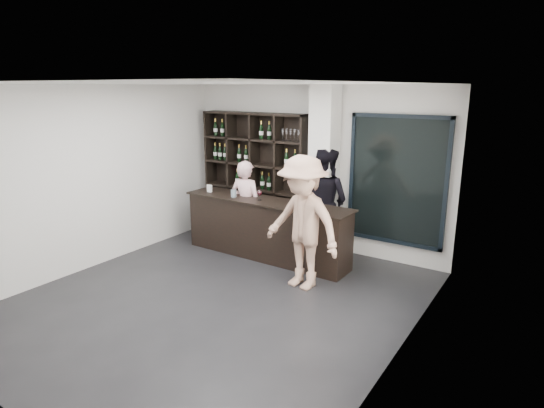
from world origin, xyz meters
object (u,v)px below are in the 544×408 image
Objects in this scene: tasting_counter at (266,229)px; taster_pink at (246,206)px; taster_black at (324,202)px; customer at (302,223)px; wine_shelf at (255,176)px.

taster_pink is at bearing 169.50° from tasting_counter.
customer reaches higher than taster_black.
tasting_counter is 0.59m from taster_pink.
customer is (1.90, -1.52, -0.23)m from wine_shelf.
wine_shelf reaches higher than taster_pink.
taster_black reaches higher than tasting_counter.
taster_pink is at bearing 28.91° from taster_black.
taster_pink is at bearing 163.33° from customer.
wine_shelf reaches higher than customer.
taster_black is (1.25, 0.55, 0.13)m from taster_pink.
taster_pink is (-0.49, 0.10, 0.31)m from tasting_counter.
taster_black is at bearing 114.42° from customer.
customer is at bearing -38.57° from wine_shelf.
tasting_counter is at bearing -45.53° from wine_shelf.
taster_pink is 1.37m from taster_black.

